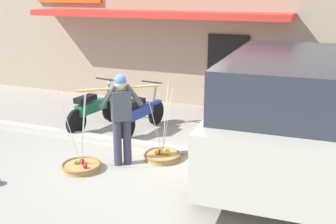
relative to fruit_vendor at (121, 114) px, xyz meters
The scene contains 9 objects.
ground_plane 1.06m from the fruit_vendor, 30.91° to the left, with size 90.00×90.00×0.00m, color #9E998C.
sidewalk_curb 1.34m from the fruit_vendor, 69.01° to the left, with size 20.00×0.24×0.10m, color #BAB4A5.
fruit_vendor is the anchor object (origin of this frame).
fruit_basket_left_side 1.18m from the fruit_vendor, 139.67° to the right, with size 0.71×0.71×1.45m.
fruit_basket_right_side 1.18m from the fruit_vendor, 40.30° to the left, with size 0.71×0.71×1.45m.
motorcycle_nearest_shop 2.37m from the fruit_vendor, 135.23° to the left, with size 0.54×1.81×1.09m.
motorcycle_second_in_row 1.88m from the fruit_vendor, 104.76° to the left, with size 0.54×1.81×1.09m.
parked_truck 2.80m from the fruit_vendor, 16.12° to the left, with size 2.28×4.87×2.10m.
storefront_building 7.03m from the fruit_vendor, 99.11° to the left, with size 13.00×6.00×4.20m.
Camera 1 is at (3.04, -6.35, 3.09)m, focal length 43.47 mm.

